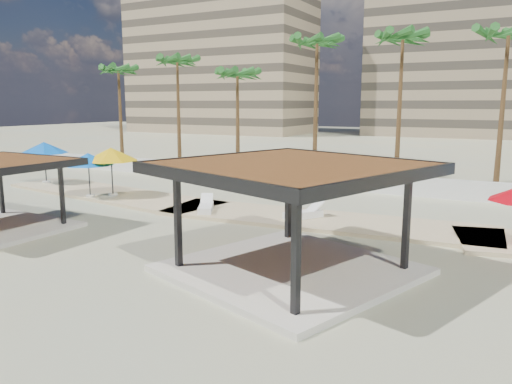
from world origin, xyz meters
TOP-DOWN VIEW (x-y plane):
  - ground at (0.00, 0.00)m, footprint 200.00×200.00m
  - promenade at (2.00, 7.67)m, footprint 44.45×7.97m
  - boundary_wall at (0.00, 16.00)m, footprint 56.00×0.30m
  - building_west at (-42.00, 68.00)m, footprint 34.00×16.00m
  - building_mid at (4.00, 78.00)m, footprint 38.00×16.00m
  - pavilion_central at (3.80, -0.23)m, footprint 9.33×9.33m
  - umbrella_a at (-18.50, 8.18)m, footprint 3.44×3.44m
  - umbrella_b at (-10.97, 6.77)m, footprint 4.18×4.18m
  - umbrella_f at (-11.81, 5.80)m, footprint 2.94×2.94m
  - lounger_a at (-3.71, 5.84)m, footprint 1.52×2.05m
  - lounger_b at (1.32, 6.75)m, footprint 1.63×2.10m
  - palm_a at (-21.00, 18.30)m, footprint 3.00×3.00m
  - palm_b at (-15.00, 18.70)m, footprint 3.00×3.00m
  - palm_c at (-9.00, 18.10)m, footprint 3.00×3.00m
  - palm_d at (-3.00, 18.90)m, footprint 3.00×3.00m
  - palm_e at (3.00, 18.40)m, footprint 3.00×3.00m
  - palm_f at (9.00, 18.60)m, footprint 3.00×3.00m

SIDE VIEW (x-z plane):
  - ground at x=0.00m, z-range 0.00..0.00m
  - promenade at x=2.00m, z-range -0.06..0.18m
  - lounger_a at x=-3.71m, z-range -0.01..0.74m
  - lounger_b at x=1.32m, z-range -0.02..0.76m
  - boundary_wall at x=0.00m, z-range 0.00..1.20m
  - pavilion_central at x=3.80m, z-range 0.36..4.09m
  - umbrella_f at x=-11.81m, z-range 1.11..3.68m
  - umbrella_a at x=-18.50m, z-range 1.19..4.00m
  - umbrella_b at x=-10.97m, z-range 1.20..4.05m
  - palm_c at x=-9.00m, z-range 3.17..11.75m
  - palm_a at x=-21.00m, z-range 3.47..12.73m
  - palm_b at x=-15.00m, z-range 3.71..13.51m
  - palm_f at x=9.00m, z-range 3.99..14.45m
  - palm_e at x=3.00m, z-range 4.02..14.56m
  - palm_d at x=-3.00m, z-range 4.08..14.73m
  - building_mid at x=4.00m, z-range -0.93..29.47m
  - building_west at x=-42.00m, z-range -0.93..31.47m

